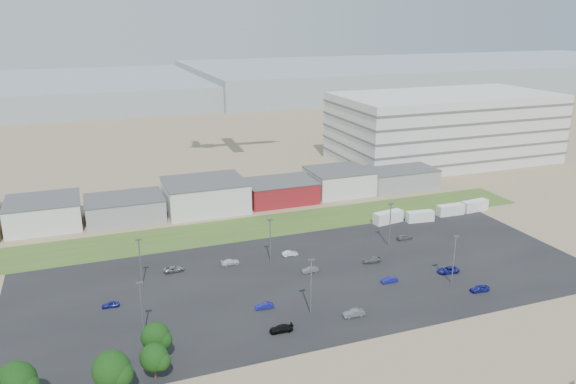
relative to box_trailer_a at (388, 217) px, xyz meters
name	(u,v)px	position (x,y,z in m)	size (l,w,h in m)	color
ground	(329,330)	(-36.60, -42.92, -1.54)	(700.00, 700.00, 0.00)	#8E775A
parking_lot	(311,278)	(-31.60, -22.92, -1.54)	(120.00, 50.00, 0.01)	black
grass_strip	(245,229)	(-36.60, 9.08, -1.53)	(160.00, 16.00, 0.02)	#3C5B22
hills_backdrop	(193,87)	(3.40, 272.08, 2.96)	(700.00, 200.00, 9.00)	gray
building_row	(166,199)	(-53.60, 28.08, 2.46)	(170.00, 20.00, 8.00)	silver
parking_garage	(444,127)	(53.40, 52.08, 10.96)	(80.00, 40.00, 25.00)	silver
box_trailer_a	(388,217)	(0.00, 0.00, 0.00)	(8.23, 2.57, 3.09)	silver
box_trailer_b	(420,216)	(8.47, -2.00, -0.16)	(7.38, 2.31, 2.77)	silver
box_trailer_c	(450,210)	(19.09, -0.57, -0.11)	(7.64, 2.39, 2.86)	silver
box_trailer_d	(475,206)	(27.52, -0.13, -0.05)	(7.95, 2.48, 2.98)	silver
tree_mid	(112,373)	(-72.97, -48.81, 2.76)	(5.74, 5.74, 8.61)	black
tree_right	(154,360)	(-66.81, -46.41, 1.86)	(4.54, 4.54, 6.81)	black
tree_near	(156,339)	(-65.88, -41.25, 2.12)	(4.89, 4.89, 7.33)	black
lightpole_front_l	(142,309)	(-66.98, -33.28, 3.47)	(1.18, 0.49, 10.02)	slate
lightpole_front_m	(311,287)	(-37.44, -36.42, 3.84)	(1.27, 0.53, 10.76)	slate
lightpole_front_r	(454,260)	(-5.69, -35.22, 3.62)	(1.21, 0.51, 10.32)	slate
lightpole_back_l	(140,263)	(-65.05, -14.02, 3.47)	(1.18, 0.49, 10.03)	slate
lightpole_back_m	(270,240)	(-36.89, -12.05, 3.42)	(1.17, 0.49, 9.92)	slate
lightpole_back_r	(390,225)	(-7.72, -13.63, 3.75)	(1.25, 0.52, 10.59)	slate
parked_car_0	(448,270)	(-3.48, -30.95, -0.90)	(2.12, 4.60, 1.28)	navy
parked_car_1	(389,280)	(-17.45, -30.54, -0.96)	(1.23, 3.52, 1.16)	navy
parked_car_2	(480,288)	(-2.76, -40.27, -0.88)	(1.56, 3.87, 1.32)	navy
parked_car_3	(281,329)	(-44.62, -40.41, -0.94)	(1.68, 4.14, 1.20)	black
parked_car_4	(264,306)	(-44.80, -31.76, -0.97)	(1.22, 3.49, 1.15)	navy
parked_car_5	(111,304)	(-71.64, -21.11, -1.00)	(1.29, 3.20, 1.09)	navy
parked_car_6	(230,262)	(-45.74, -10.72, -0.95)	(1.66, 4.08, 1.18)	silver
parked_car_7	(310,270)	(-30.83, -20.46, -0.96)	(1.23, 3.52, 1.16)	#595B5E
parked_car_8	(404,237)	(-2.18, -11.54, -0.89)	(1.53, 3.81, 1.30)	#595B5E
parked_car_9	(174,269)	(-57.92, -9.94, -0.95)	(1.98, 4.30, 1.19)	#A5A5AA
parked_car_10	(115,362)	(-72.24, -40.55, -0.90)	(1.79, 4.41, 1.28)	navy
parked_car_11	(290,253)	(-31.79, -10.89, -0.96)	(1.24, 3.56, 1.17)	silver
parked_car_12	(371,260)	(-16.22, -20.61, -0.96)	(1.65, 4.05, 1.17)	#595B5E
parked_car_13	(354,313)	(-30.47, -40.13, -0.89)	(1.39, 3.99, 1.31)	#595B5E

